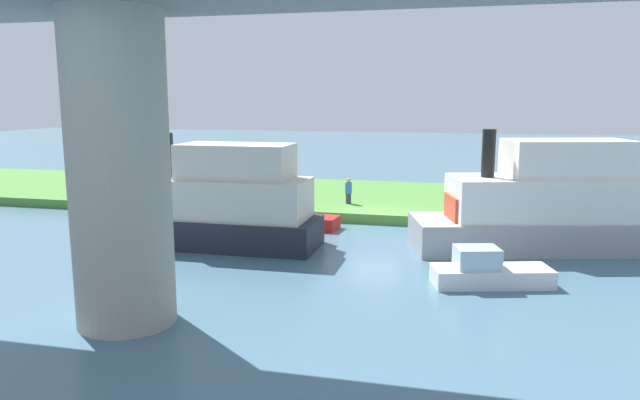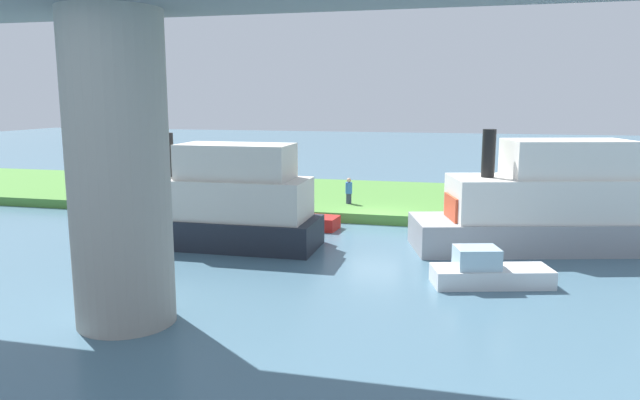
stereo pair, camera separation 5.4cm
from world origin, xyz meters
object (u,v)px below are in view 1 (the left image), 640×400
riverboat_paddlewheel (488,272)px  motorboat_red (174,214)px  pontoon_yellow (217,204)px  houseboat_blue (295,218)px  person_on_bank (349,191)px  skiff_small (541,205)px  bridge_pylon (120,172)px  mooring_post (289,194)px

riverboat_paddlewheel → motorboat_red: (14.74, -6.46, -0.00)m
pontoon_yellow → houseboat_blue: pontoon_yellow is taller
person_on_bank → skiff_small: (-9.11, 5.82, 0.61)m
riverboat_paddlewheel → skiff_small: bearing=-111.7°
pontoon_yellow → riverboat_paddlewheel: (-10.87, 2.92, -1.27)m
bridge_pylon → mooring_post: bridge_pylon is taller
person_on_bank → riverboat_paddlewheel: bearing=121.5°
mooring_post → pontoon_yellow: pontoon_yellow is taller
person_on_bank → skiff_small: bearing=147.4°
houseboat_blue → skiff_small: bearing=171.9°
bridge_pylon → mooring_post: 16.60m
mooring_post → riverboat_paddlewheel: mooring_post is taller
skiff_small → pontoon_yellow: bearing=11.1°
bridge_pylon → pontoon_yellow: bearing=-82.7°
pontoon_yellow → motorboat_red: 5.40m
bridge_pylon → motorboat_red: (4.99, -12.26, -3.72)m
bridge_pylon → riverboat_paddlewheel: (-9.76, -5.80, -3.72)m
person_on_bank → skiff_small: size_ratio=0.14×
motorboat_red → mooring_post: bearing=-139.4°
skiff_small → houseboat_blue: size_ratio=2.55×
skiff_small → riverboat_paddlewheel: bearing=68.3°
person_on_bank → skiff_small: 10.83m
skiff_small → houseboat_blue: (10.84, -1.54, -1.35)m
person_on_bank → pontoon_yellow: (3.94, 8.37, 0.53)m
houseboat_blue → riverboat_paddlewheel: (-8.67, 7.01, -0.00)m
person_on_bank → houseboat_blue: bearing=67.9°
skiff_small → motorboat_red: skiff_small is taller
person_on_bank → riverboat_paddlewheel: person_on_bank is taller
pontoon_yellow → skiff_small: skiff_small is taller
person_on_bank → motorboat_red: size_ratio=0.36×
mooring_post → houseboat_blue: size_ratio=0.26×
riverboat_paddlewheel → bridge_pylon: bearing=30.7°
mooring_post → pontoon_yellow: (0.83, 7.57, 0.73)m
riverboat_paddlewheel → motorboat_red: same height
riverboat_paddlewheel → mooring_post: bearing=-46.3°
houseboat_blue → riverboat_paddlewheel: 11.15m
mooring_post → skiff_small: size_ratio=0.10×
mooring_post → houseboat_blue: bearing=111.5°
mooring_post → pontoon_yellow: bearing=83.8°
bridge_pylon → pontoon_yellow: 9.12m
person_on_bank → houseboat_blue: (1.74, 4.28, -0.74)m
person_on_bank → motorboat_red: 9.21m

